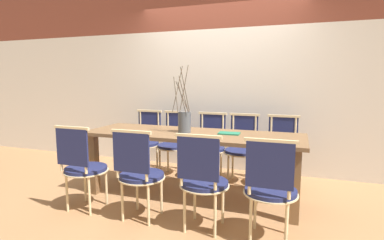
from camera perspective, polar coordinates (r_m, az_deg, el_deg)
The scene contains 14 objects.
ground_plane at distance 3.68m, azimuth -0.00°, elevation -14.36°, with size 16.00×16.00×0.00m, color #9E7047.
wall_rear at distance 4.64m, azimuth 5.35°, elevation 10.35°, with size 12.00×0.06×3.20m.
dining_table at distance 3.49m, azimuth -0.00°, elevation -4.19°, with size 2.52×0.80×0.77m.
chair_near_leftend at distance 3.38m, azimuth -20.11°, elevation -8.04°, with size 0.46×0.46×0.92m.
chair_near_left at distance 3.00m, azimuth -10.03°, elevation -9.62°, with size 0.46×0.46×0.92m.
chair_near_center at distance 2.75m, azimuth 2.06°, elevation -11.11°, with size 0.46×0.46×0.92m.
chair_near_right at distance 2.65m, azimuth 14.68°, elevation -12.14°, with size 0.46×0.46×0.92m.
chair_far_leftend at distance 4.57m, azimuth -8.83°, elevation -3.61°, with size 0.46×0.46×0.92m.
chair_far_left at distance 4.37m, azimuth -3.41°, elevation -4.05°, with size 0.46×0.46×0.92m.
chair_far_center at distance 4.20m, azimuth 3.40°, elevation -4.55°, with size 0.46×0.46×0.92m.
chair_far_right at distance 4.10m, azimuth 9.53°, elevation -4.94°, with size 0.46×0.46×0.92m.
chair_far_rightend at distance 4.04m, azimuth 16.75°, elevation -5.33°, with size 0.46×0.46×0.92m.
vase_centerpiece at distance 3.48m, azimuth -1.47°, elevation -0.17°, with size 0.23×0.27×0.78m.
book_stack at distance 3.42m, azimuth 7.09°, elevation -2.53°, with size 0.24×0.17×0.01m.
Camera 1 is at (1.14, -3.22, 1.38)m, focal length 28.00 mm.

